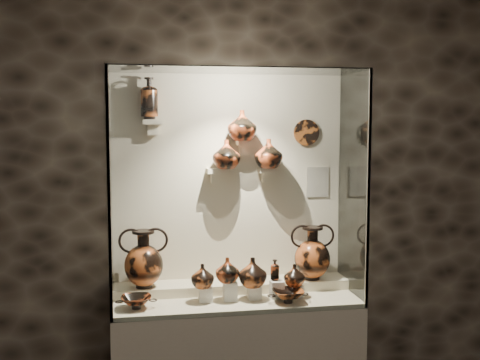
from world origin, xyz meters
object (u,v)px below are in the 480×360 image
amphora_right (312,253)px  kylix_right (288,295)px  ovoid_vase_a (226,154)px  ovoid_vase_b (242,125)px  ovoid_vase_c (269,154)px  jug_b (227,270)px  lekythos_small (275,269)px  lekythos_tall (149,96)px  amphora_left (144,259)px  jug_a (202,276)px  jug_c (253,272)px  kylix_left (136,301)px  jug_e (294,275)px

amphora_right → kylix_right: 0.46m
ovoid_vase_a → ovoid_vase_b: bearing=13.4°
ovoid_vase_b → ovoid_vase_c: ovoid_vase_b is taller
jug_b → lekythos_small: (0.34, 0.03, -0.01)m
lekythos_tall → ovoid_vase_a: (0.54, -0.03, -0.41)m
kylix_right → ovoid_vase_c: bearing=112.7°
amphora_left → ovoid_vase_c: bearing=23.0°
jug_a → jug_c: jug_c is taller
lekythos_tall → kylix_right: bearing=-26.5°
amphora_left → lekythos_small: amphora_left is taller
jug_b → kylix_left: jug_b is taller
ovoid_vase_c → amphora_right: bearing=-28.2°
jug_a → ovoid_vase_b: bearing=17.7°
jug_b → lekythos_tall: 1.32m
kylix_left → jug_b: bearing=10.8°
amphora_right → lekythos_tall: bearing=-161.5°
amphora_right → ovoid_vase_c: (-0.32, 0.06, 0.73)m
jug_a → ovoid_vase_a: size_ratio=0.79×
ovoid_vase_a → kylix_left: bearing=-138.1°
amphora_left → jug_a: amphora_left is taller
amphora_left → ovoid_vase_c: size_ratio=1.92×
kylix_left → jug_c: bearing=9.3°
amphora_left → jug_e: 1.06m
kylix_left → jug_e: bearing=8.1°
jug_a → ovoid_vase_b: (0.32, 0.25, 1.01)m
jug_c → jug_e: 0.30m
jug_b → ovoid_vase_b: size_ratio=0.79×
jug_c → jug_e: jug_c is taller
jug_a → lekythos_tall: 1.30m
amphora_right → lekythos_small: (-0.32, -0.17, -0.06)m
lekythos_small → kylix_right: lekythos_small is taller
jug_a → lekythos_small: (0.51, 0.03, 0.02)m
jug_a → kylix_left: size_ratio=0.64×
kylix_left → lekythos_tall: 1.40m
jug_b → kylix_left: 0.64m
jug_e → kylix_right: size_ratio=0.57×
jug_e → lekythos_small: lekythos_small is taller
jug_a → jug_e: size_ratio=1.06×
jug_b → jug_c: (0.17, -0.00, -0.02)m
kylix_left → ovoid_vase_b: 1.41m
amphora_right → ovoid_vase_a: 0.96m
jug_e → amphora_right: bearing=62.6°
jug_a → lekythos_small: 0.51m
kylix_left → kylix_right: 1.02m
lekythos_small → amphora_left: bearing=-179.1°
ovoid_vase_c → jug_b: bearing=-162.0°
kylix_right → lekythos_tall: (-0.90, 0.40, 1.35)m
ovoid_vase_a → ovoid_vase_b: 0.23m
ovoid_vase_c → jug_c: bearing=-141.7°
jug_e → jug_a: bearing=-163.7°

